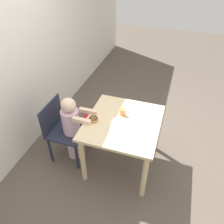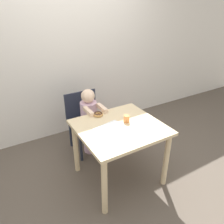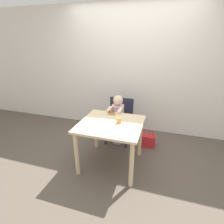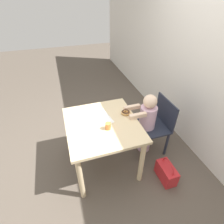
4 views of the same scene
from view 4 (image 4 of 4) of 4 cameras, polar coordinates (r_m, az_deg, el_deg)
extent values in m
plane|color=brown|center=(2.57, -2.64, -16.03)|extent=(12.00, 12.00, 0.00)
cube|color=silver|center=(2.44, 29.68, 12.88)|extent=(8.00, 0.05, 2.50)
cube|color=beige|center=(2.06, -3.17, -4.05)|extent=(0.90, 0.84, 0.03)
cylinder|color=beige|center=(2.56, -13.12, -6.27)|extent=(0.06, 0.06, 0.68)
cylinder|color=beige|center=(2.04, -10.23, -20.68)|extent=(0.06, 0.06, 0.68)
cylinder|color=beige|center=(2.66, 2.39, -3.22)|extent=(0.06, 0.06, 0.68)
cylinder|color=beige|center=(2.17, 9.66, -15.79)|extent=(0.06, 0.06, 0.68)
cube|color=#232838|center=(2.51, 12.25, -4.55)|extent=(0.46, 0.45, 0.03)
cube|color=#232838|center=(2.49, 17.16, 0.02)|extent=(0.46, 0.02, 0.37)
cylinder|color=#232838|center=(2.71, 6.18, -6.36)|extent=(0.04, 0.04, 0.41)
cylinder|color=#232838|center=(2.47, 9.79, -12.20)|extent=(0.04, 0.04, 0.41)
cylinder|color=#232838|center=(2.86, 13.23, -4.66)|extent=(0.04, 0.04, 0.41)
cylinder|color=#232838|center=(2.63, 17.35, -9.93)|extent=(0.04, 0.04, 0.41)
cylinder|color=silver|center=(2.62, 10.60, -8.25)|extent=(0.19, 0.19, 0.44)
cylinder|color=silver|center=(2.38, 11.59, -1.66)|extent=(0.22, 0.22, 0.32)
sphere|color=beige|center=(2.24, 12.35, 3.39)|extent=(0.18, 0.18, 0.18)
cube|color=beige|center=(2.28, 6.52, 1.53)|extent=(0.05, 0.22, 0.05)
cube|color=beige|center=(2.15, 8.46, -1.17)|extent=(0.05, 0.22, 0.05)
torus|color=tan|center=(2.19, 4.49, -0.19)|extent=(0.11, 0.11, 0.04)
torus|color=#381E14|center=(2.19, 4.50, 0.08)|extent=(0.10, 0.10, 0.02)
cube|color=white|center=(2.12, -5.03, -2.14)|extent=(0.37, 0.37, 0.00)
cube|color=red|center=(2.43, 17.30, -18.42)|extent=(0.30, 0.16, 0.22)
torus|color=red|center=(2.35, 17.79, -16.85)|extent=(0.24, 0.02, 0.24)
cylinder|color=orange|center=(1.95, -1.30, -4.57)|extent=(0.07, 0.07, 0.08)
camera|label=1|loc=(3.41, -25.26, 38.82)|focal=35.00mm
camera|label=2|loc=(2.96, -49.76, 22.99)|focal=35.00mm
camera|label=3|loc=(2.00, -80.49, -0.58)|focal=28.00mm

